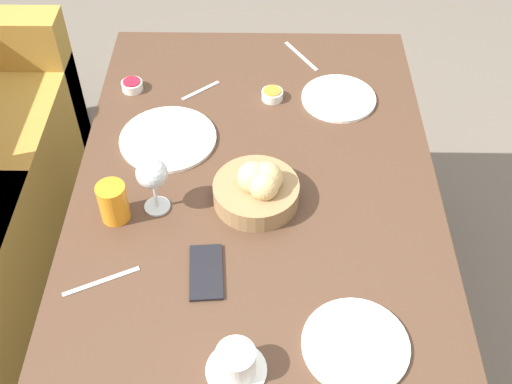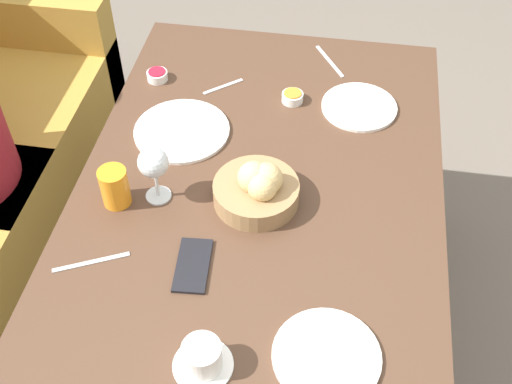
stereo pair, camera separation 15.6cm
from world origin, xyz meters
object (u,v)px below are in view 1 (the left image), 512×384
object	(u,v)px
bread_basket	(258,188)
jam_bowl_honey	(272,95)
plate_near_right	(339,98)
wine_glass	(152,175)
cell_phone	(206,272)
plate_far_center	(168,139)
fork_silver	(101,281)
coffee_cup	(236,363)
knife_silver	(301,56)
juice_glass	(113,202)
jam_bowl_berry	(132,85)
spoon_coffee	(201,91)
plate_near_left	(355,345)

from	to	relation	value
bread_basket	jam_bowl_honey	bearing A→B (deg)	-5.28
bread_basket	plate_near_right	distance (m)	0.46
wine_glass	cell_phone	distance (m)	0.26
wine_glass	cell_phone	size ratio (longest dim) A/B	1.00
plate_far_center	fork_silver	xyz separation A→B (m)	(-0.47, 0.10, -0.00)
cell_phone	coffee_cup	bearing A→B (deg)	-162.24
plate_far_center	coffee_cup	distance (m)	0.71
jam_bowl_honey	knife_silver	world-z (taller)	jam_bowl_honey
juice_glass	jam_bowl_honey	bearing A→B (deg)	-39.58
plate_far_center	jam_bowl_berry	world-z (taller)	jam_bowl_berry
plate_far_center	juice_glass	distance (m)	0.30
bread_basket	juice_glass	size ratio (longest dim) A/B	2.06
plate_near_right	wine_glass	bearing A→B (deg)	131.70
coffee_cup	cell_phone	size ratio (longest dim) A/B	0.79
coffee_cup	knife_silver	size ratio (longest dim) A/B	0.80
plate_far_center	spoon_coffee	distance (m)	0.23
fork_silver	spoon_coffee	bearing A→B (deg)	-14.03
plate_far_center	wine_glass	xyz separation A→B (m)	(-0.24, -0.00, 0.11)
plate_near_right	coffee_cup	size ratio (longest dim) A/B	1.75
fork_silver	plate_far_center	bearing A→B (deg)	-11.81
wine_glass	cell_phone	bearing A→B (deg)	-145.97
plate_near_left	fork_silver	xyz separation A→B (m)	(0.15, 0.55, -0.00)
coffee_cup	spoon_coffee	world-z (taller)	coffee_cup
plate_far_center	jam_bowl_berry	xyz separation A→B (m)	(0.22, 0.13, 0.01)
jam_bowl_berry	spoon_coffee	distance (m)	0.20
coffee_cup	spoon_coffee	size ratio (longest dim) A/B	1.14
jam_bowl_honey	spoon_coffee	bearing A→B (deg)	81.10
knife_silver	fork_silver	bearing A→B (deg)	151.25
wine_glass	knife_silver	size ratio (longest dim) A/B	1.01
jam_bowl_berry	bread_basket	bearing A→B (deg)	-139.59
wine_glass	knife_silver	xyz separation A→B (m)	(0.64, -0.37, -0.11)
plate_near_left	knife_silver	xyz separation A→B (m)	(1.01, 0.08, -0.00)
plate_near_left	spoon_coffee	world-z (taller)	plate_near_left
wine_glass	fork_silver	world-z (taller)	wine_glass
spoon_coffee	knife_silver	bearing A→B (deg)	-59.50
plate_far_center	coffee_cup	xyz separation A→B (m)	(-0.68, -0.21, 0.03)
plate_near_right	spoon_coffee	distance (m)	0.40
plate_far_center	fork_silver	world-z (taller)	plate_far_center
fork_silver	spoon_coffee	distance (m)	0.70
plate_far_center	fork_silver	distance (m)	0.48
coffee_cup	plate_near_right	bearing A→B (deg)	-17.26
jam_bowl_berry	cell_phone	size ratio (longest dim) A/B	0.40
bread_basket	cell_phone	distance (m)	0.25
juice_glass	knife_silver	bearing A→B (deg)	-35.08
bread_basket	cell_phone	size ratio (longest dim) A/B	1.36
coffee_cup	jam_bowl_honey	size ratio (longest dim) A/B	1.98
bread_basket	spoon_coffee	size ratio (longest dim) A/B	1.97
jam_bowl_honey	fork_silver	bearing A→B (deg)	149.60
coffee_cup	spoon_coffee	xyz separation A→B (m)	(0.89, 0.14, -0.03)
spoon_coffee	jam_bowl_honey	bearing A→B (deg)	-98.90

